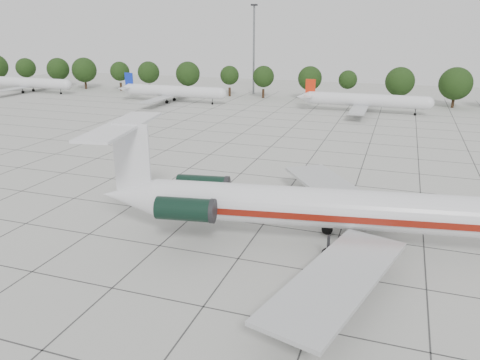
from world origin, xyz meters
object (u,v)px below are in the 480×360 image
(bg_airliner_c, at_px, (365,100))
(floodlight_mast, at_px, (254,45))
(main_airliner, at_px, (337,208))
(ground_crew, at_px, (393,220))
(bg_airliner_a, at_px, (29,83))
(bg_airliner_b, at_px, (173,91))

(bg_airliner_c, height_order, floodlight_mast, floodlight_mast)
(main_airliner, distance_m, ground_crew, 8.71)
(floodlight_mast, bearing_deg, main_airliner, -68.18)
(bg_airliner_a, distance_m, bg_airliner_c, 100.29)
(bg_airliner_c, bearing_deg, bg_airliner_b, -178.75)
(main_airliner, distance_m, bg_airliner_a, 128.00)
(ground_crew, xyz_separation_m, floodlight_mast, (-42.99, 88.36, 13.42))
(main_airliner, xyz_separation_m, bg_airliner_a, (-103.73, 74.99, -1.06))
(bg_airliner_b, bearing_deg, ground_crew, -48.38)
(floodlight_mast, bearing_deg, bg_airliner_c, -31.69)
(main_airliner, bearing_deg, bg_airliner_c, 83.26)
(bg_airliner_a, xyz_separation_m, floodlight_mast, (65.81, 19.74, 11.37))
(main_airliner, relative_size, bg_airliner_b, 1.69)
(main_airliner, relative_size, bg_airliner_a, 1.69)
(bg_airliner_b, distance_m, floodlight_mast, 29.57)
(main_airliner, bearing_deg, floodlight_mast, 102.39)
(bg_airliner_b, xyz_separation_m, bg_airliner_c, (50.11, 1.09, 0.00))
(bg_airliner_b, bearing_deg, main_airliner, -53.49)
(bg_airliner_a, height_order, bg_airliner_c, same)
(bg_airliner_b, height_order, bg_airliner_c, same)
(ground_crew, height_order, bg_airliner_a, bg_airliner_a)
(bg_airliner_c, relative_size, floodlight_mast, 1.11)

